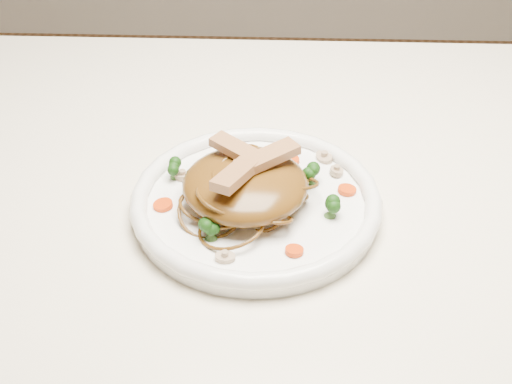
{
  "coord_description": "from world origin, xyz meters",
  "views": [
    {
      "loc": [
        -0.06,
        -0.7,
        1.28
      ],
      "look_at": [
        -0.09,
        -0.06,
        0.78
      ],
      "focal_mm": 50.26,
      "sensor_mm": 36.0,
      "label": 1
    }
  ],
  "objects": [
    {
      "name": "chicken_c",
      "position": [
        -0.11,
        -0.08,
        0.82
      ],
      "size": [
        0.06,
        0.08,
        0.01
      ],
      "primitive_type": "cube",
      "rotation": [
        0.0,
        0.0,
        4.22
      ],
      "color": "tan",
      "rests_on": "noodle_mound"
    },
    {
      "name": "broccoli_2",
      "position": [
        -0.13,
        -0.12,
        0.78
      ],
      "size": [
        0.03,
        0.03,
        0.03
      ],
      "primitive_type": null,
      "rotation": [
        0.0,
        0.0,
        0.28
      ],
      "color": "#14440E",
      "rests_on": "plate"
    },
    {
      "name": "carrot_4",
      "position": [
        -0.04,
        -0.14,
        0.77
      ],
      "size": [
        0.02,
        0.02,
        0.0
      ],
      "primitive_type": "cylinder",
      "rotation": [
        0.0,
        0.0,
        -0.22
      ],
      "color": "#EE3E08",
      "rests_on": "plate"
    },
    {
      "name": "noodle_mound",
      "position": [
        -0.1,
        -0.06,
        0.79
      ],
      "size": [
        0.16,
        0.16,
        0.05
      ],
      "primitive_type": "ellipsoid",
      "rotation": [
        0.0,
        0.0,
        -0.17
      ],
      "color": "#583810",
      "rests_on": "plate"
    },
    {
      "name": "mushroom_2",
      "position": [
        -0.18,
        -0.01,
        0.77
      ],
      "size": [
        0.03,
        0.03,
        0.01
      ],
      "primitive_type": "cylinder",
      "rotation": [
        0.0,
        0.0,
        -0.38
      ],
      "color": "#BDAC8E",
      "rests_on": "plate"
    },
    {
      "name": "carrot_1",
      "position": [
        -0.19,
        -0.07,
        0.77
      ],
      "size": [
        0.03,
        0.03,
        0.0
      ],
      "primitive_type": "cylinder",
      "rotation": [
        0.0,
        0.0,
        0.28
      ],
      "color": "#EE3E08",
      "rests_on": "plate"
    },
    {
      "name": "mushroom_0",
      "position": [
        -0.12,
        -0.16,
        0.77
      ],
      "size": [
        0.02,
        0.02,
        0.01
      ],
      "primitive_type": "cylinder",
      "rotation": [
        0.0,
        0.0,
        0.02
      ],
      "color": "#BDAC8E",
      "rests_on": "plate"
    },
    {
      "name": "table",
      "position": [
        0.0,
        0.0,
        0.65
      ],
      "size": [
        1.2,
        0.8,
        0.75
      ],
      "color": "white",
      "rests_on": "ground"
    },
    {
      "name": "mushroom_1",
      "position": [
        0.01,
        0.0,
        0.77
      ],
      "size": [
        0.02,
        0.02,
        0.01
      ],
      "primitive_type": "cylinder",
      "rotation": [
        0.0,
        0.0,
        1.57
      ],
      "color": "#BDAC8E",
      "rests_on": "plate"
    },
    {
      "name": "carrot_0",
      "position": [
        -0.05,
        0.02,
        0.77
      ],
      "size": [
        0.03,
        0.03,
        0.0
      ],
      "primitive_type": "cylinder",
      "rotation": [
        0.0,
        0.0,
        0.23
      ],
      "color": "#EE3E08",
      "rests_on": "plate"
    },
    {
      "name": "carrot_3",
      "position": [
        -0.14,
        0.03,
        0.77
      ],
      "size": [
        0.02,
        0.02,
        0.0
      ],
      "primitive_type": "cylinder",
      "rotation": [
        0.0,
        0.0,
        0.05
      ],
      "color": "#EE3E08",
      "rests_on": "plate"
    },
    {
      "name": "carrot_2",
      "position": [
        0.02,
        -0.03,
        0.77
      ],
      "size": [
        0.02,
        0.02,
        0.0
      ],
      "primitive_type": "cylinder",
      "rotation": [
        0.0,
        0.0,
        -0.08
      ],
      "color": "#EE3E08",
      "rests_on": "plate"
    },
    {
      "name": "broccoli_3",
      "position": [
        -0.0,
        -0.08,
        0.78
      ],
      "size": [
        0.03,
        0.03,
        0.03
      ],
      "primitive_type": null,
      "rotation": [
        0.0,
        0.0,
        -0.38
      ],
      "color": "#14440E",
      "rests_on": "plate"
    },
    {
      "name": "chicken_b",
      "position": [
        -0.11,
        -0.03,
        0.82
      ],
      "size": [
        0.07,
        0.06,
        0.01
      ],
      "primitive_type": "cube",
      "rotation": [
        0.0,
        0.0,
        2.49
      ],
      "color": "tan",
      "rests_on": "noodle_mound"
    },
    {
      "name": "mushroom_3",
      "position": [
        -0.01,
        0.03,
        0.77
      ],
      "size": [
        0.04,
        0.04,
        0.01
      ],
      "primitive_type": "cylinder",
      "rotation": [
        0.0,
        0.0,
        2.12
      ],
      "color": "#BDAC8E",
      "rests_on": "plate"
    },
    {
      "name": "chicken_a",
      "position": [
        -0.08,
        -0.05,
        0.82
      ],
      "size": [
        0.08,
        0.06,
        0.01
      ],
      "primitive_type": "cube",
      "rotation": [
        0.0,
        0.0,
        0.64
      ],
      "color": "tan",
      "rests_on": "noodle_mound"
    },
    {
      "name": "broccoli_0",
      "position": [
        -0.02,
        -0.02,
        0.78
      ],
      "size": [
        0.03,
        0.03,
        0.03
      ],
      "primitive_type": null,
      "rotation": [
        0.0,
        0.0,
        0.22
      ],
      "color": "#14440E",
      "rests_on": "plate"
    },
    {
      "name": "plate",
      "position": [
        -0.09,
        -0.06,
        0.76
      ],
      "size": [
        0.32,
        0.32,
        0.02
      ],
      "primitive_type": "cylinder",
      "rotation": [
        0.0,
        0.0,
        -0.14
      ],
      "color": "white",
      "rests_on": "table"
    },
    {
      "name": "broccoli_1",
      "position": [
        -0.19,
        -0.01,
        0.78
      ],
      "size": [
        0.03,
        0.03,
        0.03
      ],
      "primitive_type": null,
      "rotation": [
        0.0,
        0.0,
        -0.21
      ],
      "color": "#14440E",
      "rests_on": "plate"
    }
  ]
}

